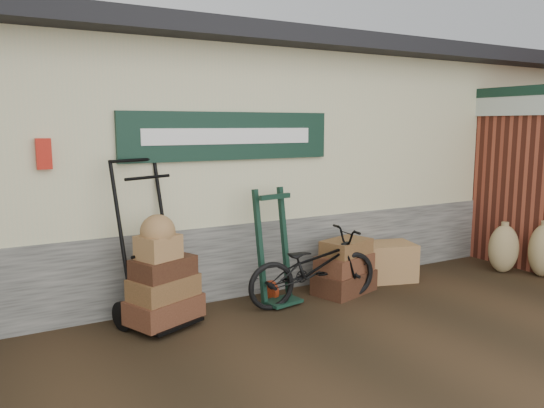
# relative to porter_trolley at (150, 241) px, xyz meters

# --- Properties ---
(ground) EXTENTS (80.00, 80.00, 0.00)m
(ground) POSITION_rel_porter_trolley_xyz_m (1.37, -0.68, -0.88)
(ground) COLOR black
(ground) RESTS_ON ground
(station_building) EXTENTS (14.40, 4.10, 3.20)m
(station_building) POSITION_rel_porter_trolley_xyz_m (1.36, 2.06, 0.73)
(station_building) COLOR #4C4C47
(station_building) RESTS_ON ground
(brick_outbuilding) EXTENTS (1.71, 4.51, 2.62)m
(brick_outbuilding) POSITION_rel_porter_trolley_xyz_m (6.06, 0.52, 0.42)
(brick_outbuilding) COLOR maroon
(brick_outbuilding) RESTS_ON ground
(porter_trolley) EXTENTS (1.07, 0.95, 1.77)m
(porter_trolley) POSITION_rel_porter_trolley_xyz_m (0.00, 0.00, 0.00)
(porter_trolley) COLOR black
(porter_trolley) RESTS_ON ground
(green_barrow) EXTENTS (0.55, 0.49, 1.35)m
(green_barrow) POSITION_rel_porter_trolley_xyz_m (1.46, -0.07, -0.21)
(green_barrow) COLOR black
(green_barrow) RESTS_ON ground
(suitcase_stack) EXTENTS (0.87, 0.68, 0.68)m
(suitcase_stack) POSITION_rel_porter_trolley_xyz_m (2.39, -0.17, -0.55)
(suitcase_stack) COLOR #381C11
(suitcase_stack) RESTS_ON ground
(wicker_hamper) EXTENTS (0.88, 0.70, 0.51)m
(wicker_hamper) POSITION_rel_porter_trolley_xyz_m (3.20, -0.01, -0.63)
(wicker_hamper) COLOR olive
(wicker_hamper) RESTS_ON ground
(bicycle) EXTENTS (0.71, 1.70, 0.96)m
(bicycle) POSITION_rel_porter_trolley_xyz_m (1.83, -0.32, -0.40)
(bicycle) COLOR black
(bicycle) RESTS_ON ground
(burlap_sack_left) EXTENTS (0.52, 0.48, 0.68)m
(burlap_sack_left) POSITION_rel_porter_trolley_xyz_m (4.91, -0.55, -0.54)
(burlap_sack_left) COLOR #90744D
(burlap_sack_left) RESTS_ON ground
(burlap_sack_right) EXTENTS (0.55, 0.50, 0.73)m
(burlap_sack_right) POSITION_rel_porter_trolley_xyz_m (5.22, -0.95, -0.52)
(burlap_sack_right) COLOR #90744D
(burlap_sack_right) RESTS_ON ground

